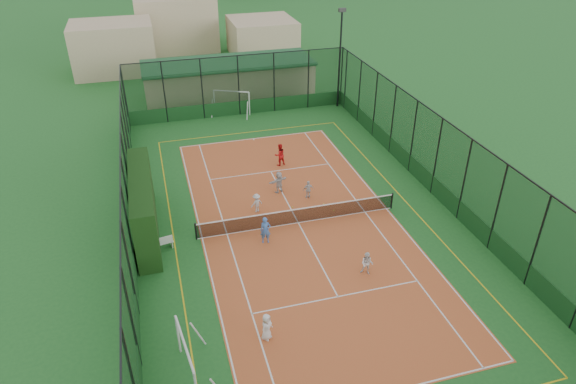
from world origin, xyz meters
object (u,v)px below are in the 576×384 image
child_near_left (267,327)px  child_near_right (367,264)px  clubhouse (229,78)px  child_far_left (257,203)px  floodlight_ne (340,59)px  child_near_mid (265,230)px  child_far_right (308,190)px  child_far_back (279,182)px  coach (280,155)px  futsal_goal_near (187,361)px  futsal_goal_far (232,103)px  white_bench (158,243)px

child_near_left → child_near_right: 6.37m
clubhouse → child_near_right: 27.29m
child_far_left → floodlight_ne: bearing=-145.8°
floodlight_ne → child_near_left: (-12.40, -24.57, -3.47)m
child_near_mid → child_far_right: child_near_mid is taller
clubhouse → child_far_back: clubhouse is taller
child_near_left → coach: coach is taller
futsal_goal_near → child_far_left: 12.19m
futsal_goal_far → child_near_right: size_ratio=2.49×
child_near_left → child_near_mid: (1.58, 6.70, 0.12)m
futsal_goal_near → white_bench: bearing=-3.4°
floodlight_ne → child_near_right: (-6.66, -21.80, -3.49)m
futsal_goal_near → child_near_left: 3.64m
futsal_goal_near → child_near_left: (3.42, 1.22, -0.34)m
child_far_left → child_far_back: child_far_back is taller
child_near_right → child_far_right: bearing=127.9°
child_far_left → coach: bearing=-138.0°
futsal_goal_near → child_far_back: 14.67m
child_far_back → coach: (0.99, 3.53, 0.07)m
clubhouse → futsal_goal_near: 32.03m
child_far_left → child_far_back: 2.61m
white_bench → child_far_right: size_ratio=1.33×
futsal_goal_far → floodlight_ne: bearing=20.6°
futsal_goal_far → child_near_right: (2.55, -22.48, -0.37)m
clubhouse → child_far_back: size_ratio=10.74×
child_near_right → child_near_left: bearing=-120.4°
futsal_goal_near → child_far_back: futsal_goal_near is taller
floodlight_ne → child_far_right: bearing=-117.1°
futsal_goal_near → futsal_goal_far: 27.28m
clubhouse → child_near_right: clubhouse is taller
child_near_left → child_far_right: (5.19, 10.46, -0.07)m
futsal_goal_far → coach: size_ratio=1.99×
child_far_left → child_near_left: bearing=59.4°
white_bench → child_far_right: (9.19, 2.90, 0.16)m
futsal_goal_far → coach: 10.19m
futsal_goal_near → child_far_right: size_ratio=2.66×
coach → child_near_left: bearing=58.4°
child_near_mid → child_far_left: (0.21, 3.09, -0.18)m
clubhouse → floodlight_ne: bearing=-32.1°
futsal_goal_near → floodlight_ne: bearing=-38.7°
futsal_goal_near → child_near_mid: 9.37m
child_near_left → child_far_right: size_ratio=1.12×
white_bench → child_near_right: 10.85m
floodlight_ne → child_near_right: 23.06m
coach → futsal_goal_far: bearing=-96.4°
futsal_goal_near → child_far_left: size_ratio=2.61×
clubhouse → child_far_left: size_ratio=12.89×
child_near_right → coach: coach is taller
clubhouse → futsal_goal_far: bearing=-97.4°
white_bench → floodlight_ne: bearing=36.1°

